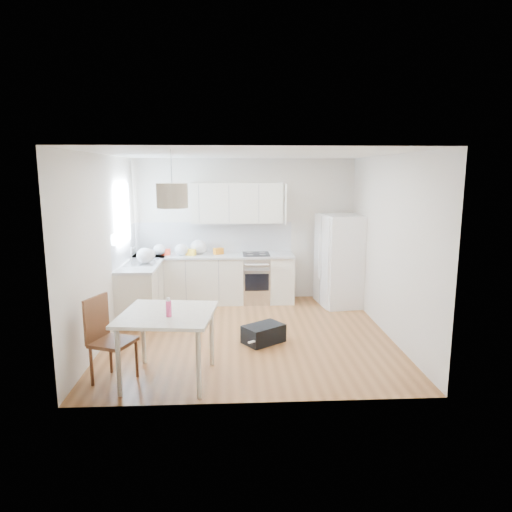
{
  "coord_description": "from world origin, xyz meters",
  "views": [
    {
      "loc": [
        -0.25,
        -6.64,
        2.45
      ],
      "look_at": [
        0.12,
        0.4,
        1.15
      ],
      "focal_mm": 32.0,
      "sensor_mm": 36.0,
      "label": 1
    }
  ],
  "objects_px": {
    "refrigerator": "(341,260)",
    "dining_table": "(168,320)",
    "dining_chair": "(113,340)",
    "gym_bag": "(263,334)"
  },
  "relations": [
    {
      "from": "dining_table",
      "to": "dining_chair",
      "type": "bearing_deg",
      "value": -172.02
    },
    {
      "from": "dining_table",
      "to": "gym_bag",
      "type": "bearing_deg",
      "value": 50.04
    },
    {
      "from": "refrigerator",
      "to": "dining_table",
      "type": "bearing_deg",
      "value": -139.86
    },
    {
      "from": "dining_chair",
      "to": "gym_bag",
      "type": "xyz_separation_m",
      "value": [
        1.84,
        1.16,
        -0.38
      ]
    },
    {
      "from": "dining_chair",
      "to": "gym_bag",
      "type": "relative_size",
      "value": 1.81
    },
    {
      "from": "dining_table",
      "to": "dining_chair",
      "type": "relative_size",
      "value": 1.14
    },
    {
      "from": "dining_table",
      "to": "gym_bag",
      "type": "height_order",
      "value": "dining_table"
    },
    {
      "from": "dining_chair",
      "to": "gym_bag",
      "type": "bearing_deg",
      "value": 53.44
    },
    {
      "from": "dining_table",
      "to": "dining_chair",
      "type": "distance_m",
      "value": 0.67
    },
    {
      "from": "dining_table",
      "to": "refrigerator",
      "type": "bearing_deg",
      "value": 53.97
    }
  ]
}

